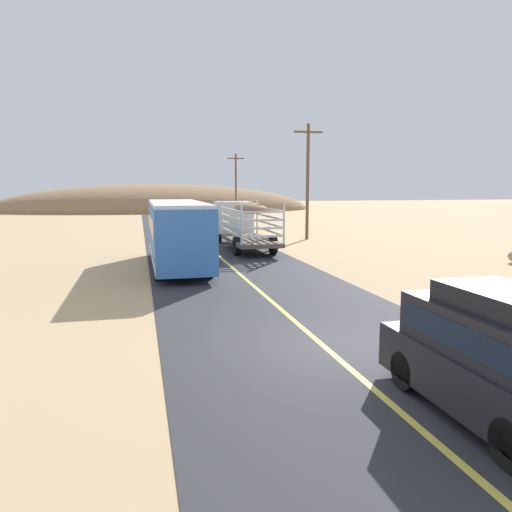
% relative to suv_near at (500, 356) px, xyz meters
% --- Properties ---
extents(ground_plane, '(240.00, 240.00, 0.00)m').
position_rel_suv_near_xyz_m(ground_plane, '(-1.42, 4.34, -1.15)').
color(ground_plane, tan).
extents(road_surface, '(8.00, 120.00, 0.02)m').
position_rel_suv_near_xyz_m(road_surface, '(-1.42, 4.34, -1.14)').
color(road_surface, '#2D2D33').
rests_on(road_surface, ground).
extents(road_centre_line, '(0.16, 117.60, 0.00)m').
position_rel_suv_near_xyz_m(road_centre_line, '(-1.42, 4.34, -1.13)').
color(road_centre_line, '#D8CC4C').
rests_on(road_centre_line, road_surface).
extents(suv_near, '(1.90, 4.62, 2.29)m').
position_rel_suv_near_xyz_m(suv_near, '(0.00, 0.00, 0.00)').
color(suv_near, black).
rests_on(suv_near, road_surface).
extents(livestock_truck, '(2.53, 9.70, 3.02)m').
position_rel_suv_near_xyz_m(livestock_truck, '(0.74, 25.38, 0.64)').
color(livestock_truck, silver).
rests_on(livestock_truck, road_surface).
extents(bus, '(2.54, 10.00, 3.21)m').
position_rel_suv_near_xyz_m(bus, '(-3.99, 17.45, 0.60)').
color(bus, '#3872C6').
rests_on(bus, road_surface).
extents(power_pole_mid, '(2.20, 0.24, 8.57)m').
position_rel_suv_near_xyz_m(power_pole_mid, '(6.57, 28.37, 3.43)').
color(power_pole_mid, brown).
rests_on(power_pole_mid, ground).
extents(power_pole_far, '(2.20, 0.24, 8.18)m').
position_rel_suv_near_xyz_m(power_pole_far, '(6.57, 56.20, 3.23)').
color(power_pole_far, brown).
rests_on(power_pole_far, ground).
extents(distant_hill, '(52.79, 23.07, 8.76)m').
position_rel_suv_near_xyz_m(distant_hill, '(-2.90, 77.49, -1.15)').
color(distant_hill, '#8D6E4C').
rests_on(distant_hill, ground).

